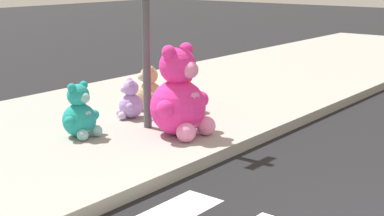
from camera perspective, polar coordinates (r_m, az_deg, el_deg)
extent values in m
cube|color=#9E9B93|center=(7.83, -13.78, -2.97)|extent=(28.00, 4.40, 0.15)
cylinder|color=#4C4C51|center=(7.60, -4.70, 9.75)|extent=(0.11, 0.11, 3.20)
sphere|color=#F22D93|center=(7.43, -1.43, 0.08)|extent=(0.74, 0.74, 0.74)
ellipsoid|color=pink|center=(7.26, 0.15, -0.24)|extent=(0.41, 0.17, 0.48)
sphere|color=#F22D93|center=(7.32, -1.45, 4.28)|extent=(0.49, 0.49, 0.49)
sphere|color=pink|center=(7.19, -0.21, 3.88)|extent=(0.22, 0.22, 0.22)
sphere|color=#F22D93|center=(7.42, -0.59, 5.93)|extent=(0.18, 0.18, 0.18)
sphere|color=#F22D93|center=(7.62, 0.83, 0.86)|extent=(0.23, 0.23, 0.23)
sphere|color=pink|center=(7.45, 1.43, -1.81)|extent=(0.25, 0.25, 0.25)
sphere|color=#F22D93|center=(7.16, -2.36, 5.64)|extent=(0.18, 0.18, 0.18)
sphere|color=#F22D93|center=(7.10, -2.74, -0.11)|extent=(0.23, 0.23, 0.23)
sphere|color=pink|center=(7.15, -0.59, -2.49)|extent=(0.25, 0.25, 0.25)
sphere|color=tan|center=(8.89, -4.33, 1.30)|extent=(0.43, 0.43, 0.43)
ellipsoid|color=beige|center=(8.84, -5.27, 1.22)|extent=(0.19, 0.25, 0.28)
sphere|color=tan|center=(8.82, -4.36, 3.31)|extent=(0.28, 0.28, 0.28)
sphere|color=beige|center=(8.79, -5.10, 3.15)|extent=(0.13, 0.13, 0.13)
sphere|color=tan|center=(8.71, -4.17, 3.93)|extent=(0.11, 0.11, 0.11)
sphere|color=tan|center=(8.68, -4.23, 1.21)|extent=(0.13, 0.13, 0.13)
sphere|color=beige|center=(8.76, -5.18, 0.15)|extent=(0.15, 0.15, 0.15)
sphere|color=tan|center=(8.90, -4.58, 4.13)|extent=(0.11, 0.11, 0.11)
sphere|color=tan|center=(9.05, -5.06, 1.72)|extent=(0.13, 0.13, 0.13)
sphere|color=beige|center=(8.97, -5.65, 0.48)|extent=(0.15, 0.15, 0.15)
sphere|color=teal|center=(7.52, -11.30, -1.18)|extent=(0.44, 0.44, 0.44)
ellipsoid|color=#7BBFBC|center=(7.41, -10.47, -1.38)|extent=(0.25, 0.10, 0.29)
sphere|color=teal|center=(7.44, -11.42, 1.28)|extent=(0.29, 0.29, 0.29)
sphere|color=#7BBFBC|center=(7.36, -10.77, 1.03)|extent=(0.13, 0.13, 0.13)
sphere|color=teal|center=(7.49, -10.88, 2.29)|extent=(0.11, 0.11, 0.11)
sphere|color=teal|center=(7.61, -9.85, -0.68)|extent=(0.14, 0.14, 0.14)
sphere|color=#7BBFBC|center=(7.50, -9.59, -2.29)|extent=(0.15, 0.15, 0.15)
sphere|color=teal|center=(7.35, -12.05, 2.03)|extent=(0.11, 0.11, 0.11)
sphere|color=teal|center=(7.34, -12.24, -1.33)|extent=(0.14, 0.14, 0.14)
sphere|color=#7BBFBC|center=(7.35, -10.97, -2.70)|extent=(0.15, 0.15, 0.15)
sphere|color=red|center=(8.76, -0.85, 1.19)|extent=(0.44, 0.44, 0.44)
ellipsoid|color=#DB7B7B|center=(8.79, -1.86, 1.22)|extent=(0.26, 0.20, 0.28)
sphere|color=red|center=(8.69, -0.86, 3.28)|extent=(0.29, 0.29, 0.29)
sphere|color=#DB7B7B|center=(8.72, -1.64, 3.19)|extent=(0.13, 0.13, 0.13)
sphere|color=red|center=(8.57, -0.98, 3.91)|extent=(0.11, 0.11, 0.11)
sphere|color=red|center=(8.56, -1.46, 1.11)|extent=(0.14, 0.14, 0.14)
sphere|color=#DB7B7B|center=(8.71, -2.19, 0.14)|extent=(0.15, 0.15, 0.15)
sphere|color=red|center=(8.77, -0.74, 4.13)|extent=(0.11, 0.11, 0.11)
sphere|color=red|center=(8.96, -0.95, 1.69)|extent=(0.14, 0.14, 0.14)
sphere|color=#DB7B7B|center=(8.94, -1.88, 0.50)|extent=(0.15, 0.15, 0.15)
sphere|color=#B28CD8|center=(8.36, -6.17, 0.22)|extent=(0.36, 0.36, 0.36)
ellipsoid|color=silver|center=(8.34, -7.04, 0.17)|extent=(0.18, 0.21, 0.23)
sphere|color=#B28CD8|center=(8.30, -6.22, 2.02)|extent=(0.24, 0.24, 0.24)
sphere|color=silver|center=(8.29, -6.90, 1.88)|extent=(0.11, 0.11, 0.11)
sphere|color=#B28CD8|center=(8.20, -6.14, 2.55)|extent=(0.09, 0.09, 0.09)
sphere|color=#B28CD8|center=(8.18, -6.29, 0.11)|extent=(0.11, 0.11, 0.11)
sphere|color=silver|center=(8.27, -7.08, -0.79)|extent=(0.12, 0.12, 0.12)
sphere|color=#B28CD8|center=(8.36, -6.32, 2.76)|extent=(0.09, 0.09, 0.09)
sphere|color=#B28CD8|center=(8.51, -6.66, 0.64)|extent=(0.11, 0.11, 0.11)
sphere|color=silver|center=(8.46, -7.28, -0.47)|extent=(0.12, 0.12, 0.12)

